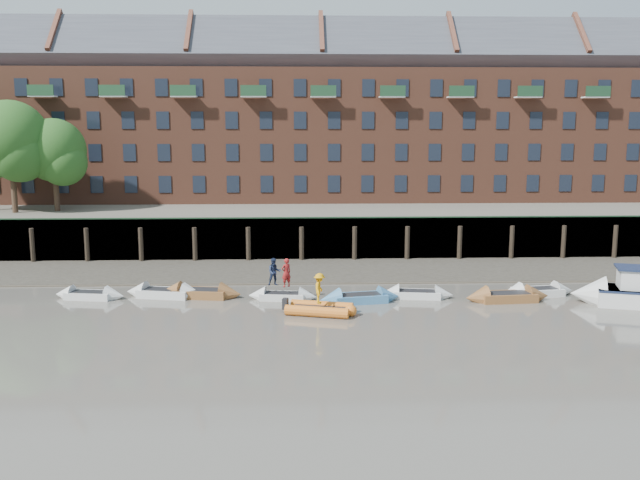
{
  "coord_description": "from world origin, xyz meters",
  "views": [
    {
      "loc": [
        -2.43,
        -28.44,
        9.86
      ],
      "look_at": [
        -0.97,
        12.0,
        3.2
      ],
      "focal_mm": 38.0,
      "sensor_mm": 36.0,
      "label": 1
    }
  ],
  "objects_px": {
    "rowboat_5": "(417,294)",
    "person_rower_b": "(274,272)",
    "person_rib_crew": "(320,288)",
    "rowboat_2": "(200,293)",
    "rowboat_3": "(282,296)",
    "rowboat_4": "(360,298)",
    "rowboat_1": "(165,293)",
    "rib_tender": "(322,309)",
    "motor_launch": "(626,293)",
    "rowboat_6": "(507,297)",
    "rowboat_0": "(90,295)",
    "rowboat_7": "(538,292)",
    "person_rower_a": "(286,273)"
  },
  "relations": [
    {
      "from": "rowboat_5",
      "to": "person_rower_b",
      "type": "height_order",
      "value": "person_rower_b"
    },
    {
      "from": "person_rib_crew",
      "to": "rowboat_2",
      "type": "bearing_deg",
      "value": 69.69
    },
    {
      "from": "rowboat_3",
      "to": "rowboat_4",
      "type": "relative_size",
      "value": 0.85
    },
    {
      "from": "rowboat_1",
      "to": "person_rower_b",
      "type": "relative_size",
      "value": 3.04
    },
    {
      "from": "rowboat_1",
      "to": "rowboat_4",
      "type": "height_order",
      "value": "rowboat_1"
    },
    {
      "from": "rowboat_5",
      "to": "rib_tender",
      "type": "distance_m",
      "value": 6.65
    },
    {
      "from": "rowboat_3",
      "to": "person_rower_b",
      "type": "xyz_separation_m",
      "value": [
        -0.47,
        0.26,
        1.39
      ]
    },
    {
      "from": "person_rib_crew",
      "to": "rowboat_4",
      "type": "bearing_deg",
      "value": -34.29
    },
    {
      "from": "rowboat_5",
      "to": "motor_launch",
      "type": "height_order",
      "value": "motor_launch"
    },
    {
      "from": "rowboat_3",
      "to": "rowboat_6",
      "type": "xyz_separation_m",
      "value": [
        13.03,
        -0.83,
        0.05
      ]
    },
    {
      "from": "person_rower_b",
      "to": "rowboat_5",
      "type": "bearing_deg",
      "value": -11.44
    },
    {
      "from": "rowboat_3",
      "to": "person_rower_b",
      "type": "distance_m",
      "value": 1.49
    },
    {
      "from": "rowboat_5",
      "to": "motor_launch",
      "type": "distance_m",
      "value": 11.73
    },
    {
      "from": "rowboat_1",
      "to": "rowboat_2",
      "type": "bearing_deg",
      "value": 8.06
    },
    {
      "from": "rowboat_2",
      "to": "motor_launch",
      "type": "height_order",
      "value": "motor_launch"
    },
    {
      "from": "rowboat_4",
      "to": "rowboat_6",
      "type": "xyz_separation_m",
      "value": [
        8.57,
        -0.05,
        0.01
      ]
    },
    {
      "from": "rowboat_5",
      "to": "rib_tender",
      "type": "height_order",
      "value": "rowboat_5"
    },
    {
      "from": "rowboat_4",
      "to": "person_rower_b",
      "type": "relative_size",
      "value": 3.0
    },
    {
      "from": "rowboat_0",
      "to": "person_rib_crew",
      "type": "distance_m",
      "value": 14.0
    },
    {
      "from": "rowboat_0",
      "to": "rowboat_7",
      "type": "xyz_separation_m",
      "value": [
        26.59,
        -0.22,
        0.02
      ]
    },
    {
      "from": "rowboat_5",
      "to": "rib_tender",
      "type": "bearing_deg",
      "value": -141.12
    },
    {
      "from": "rowboat_6",
      "to": "person_rower_b",
      "type": "distance_m",
      "value": 13.61
    },
    {
      "from": "rowboat_4",
      "to": "rowboat_5",
      "type": "distance_m",
      "value": 3.6
    },
    {
      "from": "rowboat_5",
      "to": "rowboat_6",
      "type": "bearing_deg",
      "value": -2.36
    },
    {
      "from": "rib_tender",
      "to": "person_rower_b",
      "type": "height_order",
      "value": "person_rower_b"
    },
    {
      "from": "rowboat_1",
      "to": "rowboat_6",
      "type": "relative_size",
      "value": 0.98
    },
    {
      "from": "rowboat_3",
      "to": "rib_tender",
      "type": "height_order",
      "value": "rowboat_3"
    },
    {
      "from": "rowboat_5",
      "to": "person_rower_a",
      "type": "distance_m",
      "value": 7.83
    },
    {
      "from": "rowboat_3",
      "to": "person_rib_crew",
      "type": "bearing_deg",
      "value": -50.73
    },
    {
      "from": "rowboat_4",
      "to": "rowboat_5",
      "type": "height_order",
      "value": "rowboat_4"
    },
    {
      "from": "motor_launch",
      "to": "person_rower_a",
      "type": "relative_size",
      "value": 4.28
    },
    {
      "from": "rowboat_7",
      "to": "motor_launch",
      "type": "bearing_deg",
      "value": -37.26
    },
    {
      "from": "rowboat_7",
      "to": "person_rower_b",
      "type": "height_order",
      "value": "person_rower_b"
    },
    {
      "from": "rowboat_0",
      "to": "rowboat_3",
      "type": "relative_size",
      "value": 1.05
    },
    {
      "from": "motor_launch",
      "to": "person_rower_b",
      "type": "height_order",
      "value": "person_rower_b"
    },
    {
      "from": "rowboat_6",
      "to": "rowboat_7",
      "type": "distance_m",
      "value": 2.54
    },
    {
      "from": "rowboat_6",
      "to": "rib_tender",
      "type": "relative_size",
      "value": 1.31
    },
    {
      "from": "person_rib_crew",
      "to": "rowboat_1",
      "type": "bearing_deg",
      "value": 75.09
    },
    {
      "from": "rowboat_5",
      "to": "rowboat_4",
      "type": "bearing_deg",
      "value": -156.72
    },
    {
      "from": "rowboat_0",
      "to": "rowboat_3",
      "type": "bearing_deg",
      "value": 5.55
    },
    {
      "from": "rib_tender",
      "to": "motor_launch",
      "type": "bearing_deg",
      "value": 19.9
    },
    {
      "from": "rowboat_6",
      "to": "person_rib_crew",
      "type": "relative_size",
      "value": 3.07
    },
    {
      "from": "rib_tender",
      "to": "person_rower_a",
      "type": "xyz_separation_m",
      "value": [
        -1.97,
        3.14,
        1.34
      ]
    },
    {
      "from": "person_rower_b",
      "to": "rowboat_7",
      "type": "bearing_deg",
      "value": -10.1
    },
    {
      "from": "person_rower_a",
      "to": "rib_tender",
      "type": "bearing_deg",
      "value": 89.81
    },
    {
      "from": "rowboat_3",
      "to": "rowboat_6",
      "type": "relative_size",
      "value": 0.81
    },
    {
      "from": "rowboat_1",
      "to": "person_rower_a",
      "type": "relative_size",
      "value": 2.94
    },
    {
      "from": "rowboat_3",
      "to": "person_rower_b",
      "type": "relative_size",
      "value": 2.54
    },
    {
      "from": "rowboat_5",
      "to": "motor_launch",
      "type": "relative_size",
      "value": 0.61
    },
    {
      "from": "rib_tender",
      "to": "person_rib_crew",
      "type": "xyz_separation_m",
      "value": [
        -0.15,
        -0.05,
        1.15
      ]
    }
  ]
}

